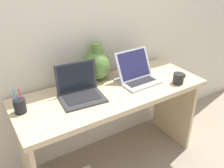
% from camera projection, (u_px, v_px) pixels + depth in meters
% --- Properties ---
extents(ground_plane, '(6.00, 6.00, 0.00)m').
position_uv_depth(ground_plane, '(112.00, 161.00, 2.20)').
color(ground_plane, gray).
extents(back_wall, '(4.40, 0.04, 2.40)m').
position_uv_depth(back_wall, '(90.00, 19.00, 1.87)').
color(back_wall, beige).
rests_on(back_wall, ground).
extents(desk, '(1.46, 0.56, 0.74)m').
position_uv_depth(desk, '(112.00, 107.00, 1.92)').
color(desk, '#D1B78C').
rests_on(desk, ground).
extents(laptop_left, '(0.33, 0.28, 0.24)m').
position_uv_depth(laptop_left, '(80.00, 89.00, 1.74)').
color(laptop_left, '#333338').
rests_on(laptop_left, desk).
extents(laptop_right, '(0.31, 0.26, 0.24)m').
position_uv_depth(laptop_right, '(136.00, 73.00, 1.96)').
color(laptop_right, '#B2B2B7').
rests_on(laptop_right, desk).
extents(green_vase, '(0.21, 0.21, 0.30)m').
position_uv_depth(green_vase, '(97.00, 64.00, 1.95)').
color(green_vase, '#5B843D').
rests_on(green_vase, desk).
extents(coffee_mug, '(0.12, 0.09, 0.08)m').
position_uv_depth(coffee_mug, '(179.00, 78.00, 1.93)').
color(coffee_mug, black).
rests_on(coffee_mug, desk).
extents(pen_cup, '(0.08, 0.08, 0.18)m').
position_uv_depth(pen_cup, '(20.00, 106.00, 1.57)').
color(pen_cup, black).
rests_on(pen_cup, desk).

